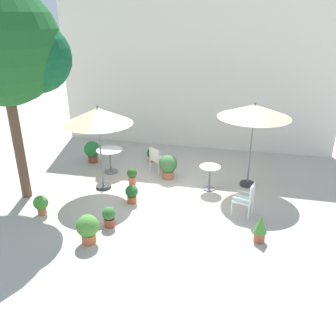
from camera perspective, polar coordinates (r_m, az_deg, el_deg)
name	(u,v)px	position (r m, az deg, el deg)	size (l,w,h in m)	color
ground_plane	(168,193)	(10.08, -0.03, -4.08)	(60.00, 60.00, 0.00)	#BEB2A4
villa_facade	(194,77)	(13.19, 4.29, 14.54)	(10.20, 0.30, 5.27)	white
shade_tree	(3,45)	(9.65, -25.26, 17.67)	(3.01, 2.87, 5.46)	brown
patio_umbrella_0	(254,112)	(10.04, 13.89, 8.87)	(2.03, 2.03, 2.51)	#2D2D2D
patio_umbrella_1	(98,117)	(9.80, -11.35, 8.22)	(1.91, 1.91, 2.46)	#2D2D2D
cafe_table_0	(210,174)	(10.14, 6.80, -0.93)	(0.60, 0.60, 0.73)	white
cafe_table_1	(110,156)	(11.36, -9.44, 1.87)	(0.83, 0.83, 0.78)	white
patio_chair_0	(157,158)	(11.24, -1.78, 1.65)	(0.65, 0.63, 0.84)	white
patio_chair_1	(246,198)	(8.98, 12.66, -4.75)	(0.56, 0.54, 0.89)	white
potted_plant_0	(41,204)	(9.47, -19.97, -5.50)	(0.37, 0.37, 0.52)	#C46D42
potted_plant_1	(168,165)	(10.81, 0.02, 0.43)	(0.57, 0.57, 0.77)	#BF6B45
potted_plant_2	(260,228)	(8.13, 14.81, -9.40)	(0.30, 0.30, 0.65)	#AA543A
potted_plant_3	(88,228)	(8.01, -12.93, -9.45)	(0.51, 0.51, 0.69)	#C8653D
potted_plant_4	(152,154)	(12.16, -2.69, 2.27)	(0.34, 0.34, 0.48)	#BE6B39
potted_plant_5	(92,151)	(12.34, -12.23, 2.79)	(0.55, 0.55, 0.74)	#96442B
potted_plant_6	(109,216)	(8.55, -9.58, -7.72)	(0.32, 0.34, 0.52)	#9A4634
potted_plant_7	(132,175)	(10.53, -5.89, -1.13)	(0.30, 0.30, 0.52)	#BF603F
potted_plant_8	(132,193)	(9.51, -5.93, -4.11)	(0.34, 0.34, 0.51)	#BF562F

